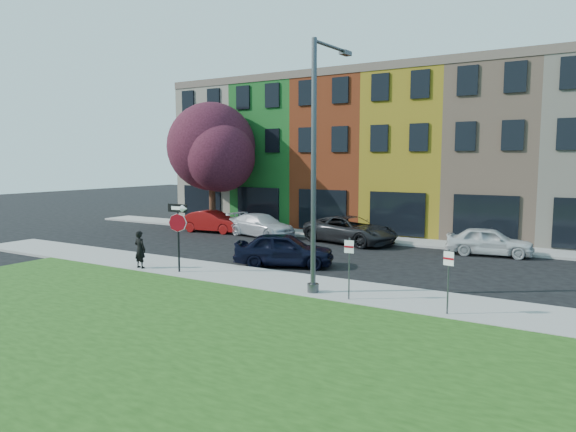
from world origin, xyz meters
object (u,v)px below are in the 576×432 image
Objects in this scene: man at (140,249)px; sedan_near at (284,249)px; street_lamp at (317,167)px; stop_sign at (178,224)px.

sedan_near is (4.77, 3.95, -0.17)m from man.
man is 8.97m from street_lamp.
stop_sign is 2.29m from man.
stop_sign is 4.84m from sedan_near.
street_lamp is (3.45, -3.54, 3.71)m from sedan_near.
stop_sign is at bearing 119.34° from sedan_near.
man reaches higher than sedan_near.
sedan_near is (2.85, 3.67, -1.37)m from stop_sign.
street_lamp reaches higher than man.
man is at bearing 106.74° from sedan_near.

